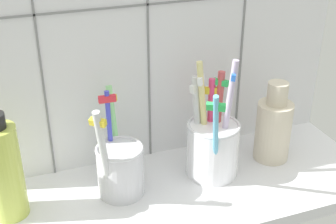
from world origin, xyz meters
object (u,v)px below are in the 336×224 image
(toothbrush_cup_left, at_px, (119,167))
(soap_bottle, at_px, (4,171))
(toothbrush_cup_right, at_px, (212,144))
(ceramic_vase, at_px, (273,127))

(toothbrush_cup_left, relative_size, soap_bottle, 1.01)
(toothbrush_cup_left, xyz_separation_m, toothbrush_cup_right, (0.15, -0.00, 0.01))
(soap_bottle, bearing_deg, toothbrush_cup_right, -1.04)
(toothbrush_cup_right, bearing_deg, toothbrush_cup_left, 179.77)
(soap_bottle, bearing_deg, ceramic_vase, 0.11)
(toothbrush_cup_left, distance_m, toothbrush_cup_right, 0.15)
(toothbrush_cup_left, height_order, soap_bottle, toothbrush_cup_left)
(toothbrush_cup_left, distance_m, ceramic_vase, 0.26)
(toothbrush_cup_right, relative_size, soap_bottle, 1.23)
(soap_bottle, bearing_deg, toothbrush_cup_left, -1.80)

